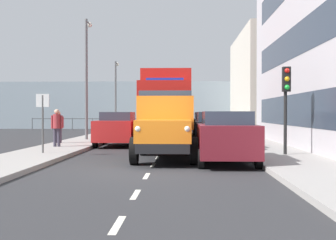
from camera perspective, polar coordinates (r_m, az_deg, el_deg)
ground_plane at (r=22.93m, az=-0.41°, el=-3.27°), size 80.00×80.00×0.00m
sidewalk_left at (r=23.18m, az=10.96°, el=-3.06°), size 2.53×41.72×0.15m
sidewalk_right at (r=23.57m, az=-11.60°, el=-3.00°), size 2.53×41.72×0.15m
road_centreline_markings at (r=21.41m, az=-0.59°, el=-3.56°), size 0.12×36.35×0.01m
building_far_block at (r=40.59m, az=15.32°, el=4.56°), size 8.86×13.88×8.58m
sea_horizon at (r=46.73m, az=0.85°, el=1.91°), size 80.00×0.80×5.00m
seawall_railing at (r=43.13m, az=0.75°, el=-0.11°), size 28.08×0.08×1.20m
truck_vintage_orange at (r=15.48m, az=-0.29°, el=-0.91°), size 2.17×5.64×2.43m
lorry_cargo_red at (r=23.44m, az=-0.10°, el=1.89°), size 2.58×8.20×3.87m
car_maroon_kerbside_near at (r=14.52m, az=7.47°, el=-2.16°), size 1.89×3.96×1.72m
car_black_kerbside_1 at (r=19.92m, az=6.00°, el=-1.32°), size 1.94×4.40×1.72m
car_grey_kerbside_2 at (r=25.84m, az=5.10°, el=-0.82°), size 1.89×4.18×1.72m
car_red_oppositeside_0 at (r=22.40m, az=-6.52°, el=-1.08°), size 1.94×4.02×1.72m
pedestrian_strolling at (r=20.64m, az=-14.14°, el=-0.57°), size 0.53×0.34×1.70m
pedestrian_in_dark_coat at (r=23.10m, az=-13.93°, el=-0.56°), size 0.53×0.34×1.61m
traffic_light_near at (r=16.72m, az=14.98°, el=3.63°), size 0.28×0.41×3.20m
lamp_post_promenade at (r=26.33m, az=-10.41°, el=6.54°), size 0.32×1.14×6.97m
lamp_post_far at (r=37.35m, az=-6.74°, el=3.97°), size 0.32×1.14×5.85m
street_sign at (r=17.53m, az=-15.85°, el=0.92°), size 0.50×0.07×2.25m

